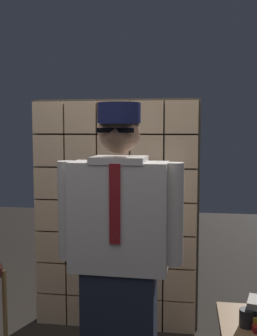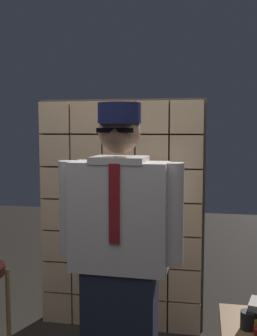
{
  "view_description": "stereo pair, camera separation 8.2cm",
  "coord_description": "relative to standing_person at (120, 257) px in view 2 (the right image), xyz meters",
  "views": [
    {
      "loc": [
        0.57,
        -1.75,
        1.59
      ],
      "look_at": [
        0.26,
        0.32,
        1.39
      ],
      "focal_mm": 43.55,
      "sensor_mm": 36.0,
      "label": 1
    },
    {
      "loc": [
        0.65,
        -1.73,
        1.59
      ],
      "look_at": [
        0.26,
        0.32,
        1.39
      ],
      "focal_mm": 43.55,
      "sensor_mm": 36.0,
      "label": 2
    }
  ],
  "objects": [
    {
      "name": "glass_block_wall",
      "position": [
        -0.21,
        1.0,
        0.0
      ],
      "size": [
        1.32,
        0.1,
        1.84
      ],
      "color": "#E0B78C",
      "rests_on": "ground"
    },
    {
      "name": "coffee_mug",
      "position": [
        0.69,
        0.04,
        -0.32
      ],
      "size": [
        0.13,
        0.08,
        0.09
      ],
      "color": "black",
      "rests_on": "side_table"
    },
    {
      "name": "standing_person",
      "position": [
        0.0,
        0.0,
        0.0
      ],
      "size": [
        0.69,
        0.29,
        1.72
      ],
      "rotation": [
        0.0,
        0.0,
        -0.03
      ],
      "color": "#1E2333",
      "rests_on": "ground"
    }
  ]
}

